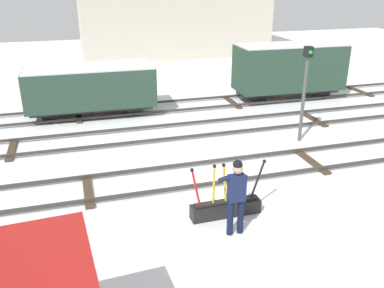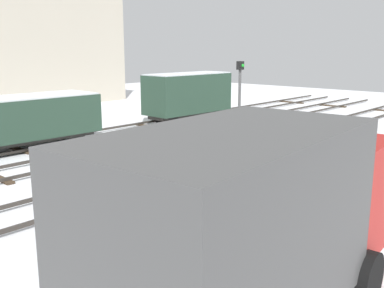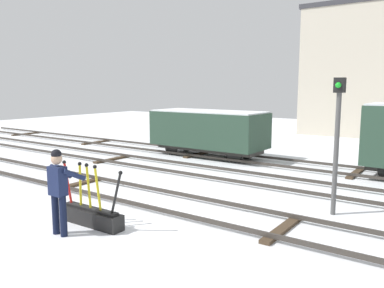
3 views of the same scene
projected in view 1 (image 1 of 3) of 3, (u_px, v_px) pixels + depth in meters
ground_plane at (208, 176)px, 12.53m from camera, size 60.00×60.00×0.00m
track_main_line at (208, 173)px, 12.49m from camera, size 44.00×1.94×0.18m
track_siding_near at (177, 131)px, 15.80m from camera, size 44.00×1.94×0.18m
track_siding_far at (159, 107)px, 18.63m from camera, size 44.00×1.94×0.18m
switch_lever_frame at (226, 206)px, 10.41m from camera, size 1.96×0.39×1.45m
rail_worker at (236, 192)px, 9.40m from camera, size 0.54×0.68×1.88m
signal_post at (305, 84)px, 14.40m from camera, size 0.24×0.32×3.40m
freight_car_far_end at (289, 68)px, 19.77m from camera, size 5.18×2.06×2.62m
freight_car_near_switch at (91, 87)px, 17.45m from camera, size 5.30×2.26×2.12m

